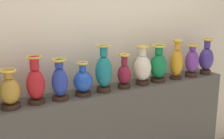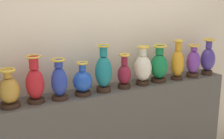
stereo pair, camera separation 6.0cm
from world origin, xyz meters
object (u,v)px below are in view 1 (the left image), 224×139
at_px(vase_violet, 192,62).
at_px(vase_indigo, 206,58).
at_px(vase_crimson, 36,83).
at_px(vase_ivory, 142,68).
at_px(vase_ochre, 10,91).
at_px(vase_amber, 177,62).
at_px(vase_cobalt, 60,82).
at_px(vase_sapphire, 83,81).
at_px(vase_emerald, 158,65).
at_px(vase_burgundy, 124,74).
at_px(vase_teal, 104,71).

height_order(vase_violet, vase_indigo, vase_indigo).
distance_m(vase_crimson, vase_ivory, 1.03).
height_order(vase_crimson, vase_violet, vase_crimson).
distance_m(vase_ochre, vase_amber, 1.65).
bearing_deg(vase_amber, vase_indigo, -2.08).
relative_size(vase_cobalt, vase_ivory, 0.92).
height_order(vase_sapphire, vase_indigo, vase_indigo).
relative_size(vase_crimson, vase_sapphire, 1.31).
relative_size(vase_sapphire, vase_emerald, 0.80).
height_order(vase_cobalt, vase_sapphire, vase_cobalt).
distance_m(vase_cobalt, vase_sapphire, 0.21).
relative_size(vase_sapphire, vase_burgundy, 0.92).
relative_size(vase_crimson, vase_emerald, 1.05).
distance_m(vase_teal, vase_burgundy, 0.22).
relative_size(vase_burgundy, vase_emerald, 0.88).
height_order(vase_emerald, vase_indigo, vase_indigo).
relative_size(vase_ochre, vase_burgundy, 0.95).
bearing_deg(vase_amber, vase_emerald, 175.87).
bearing_deg(vase_amber, vase_violet, -4.18).
distance_m(vase_crimson, vase_amber, 1.44).
distance_m(vase_crimson, vase_cobalt, 0.20).
height_order(vase_ochre, vase_ivory, vase_ivory).
distance_m(vase_sapphire, vase_emerald, 0.82).
distance_m(vase_ivory, vase_indigo, 0.81).
relative_size(vase_sapphire, vase_ivory, 0.78).
height_order(vase_crimson, vase_indigo, vase_crimson).
height_order(vase_ochre, vase_violet, vase_violet).
distance_m(vase_ivory, vase_amber, 0.41).
relative_size(vase_amber, vase_indigo, 1.04).
bearing_deg(vase_burgundy, vase_amber, -0.51).
height_order(vase_sapphire, vase_ivory, vase_ivory).
relative_size(vase_violet, vase_indigo, 0.88).
distance_m(vase_amber, vase_violet, 0.20).
height_order(vase_ochre, vase_amber, vase_amber).
bearing_deg(vase_cobalt, vase_sapphire, 0.79).
bearing_deg(vase_emerald, vase_crimson, -179.85).
height_order(vase_cobalt, vase_emerald, vase_emerald).
distance_m(vase_sapphire, vase_burgundy, 0.42).
height_order(vase_teal, vase_burgundy, vase_teal).
distance_m(vase_crimson, vase_emerald, 1.23).
bearing_deg(vase_ochre, vase_crimson, 1.97).
relative_size(vase_burgundy, vase_indigo, 0.83).
height_order(vase_burgundy, vase_indigo, vase_indigo).
bearing_deg(vase_indigo, vase_ivory, 178.26).
height_order(vase_emerald, vase_violet, vase_emerald).
relative_size(vase_ochre, vase_sapphire, 1.04).
bearing_deg(vase_ivory, vase_amber, -1.42).
bearing_deg(vase_emerald, vase_sapphire, -178.99).
xyz_separation_m(vase_crimson, vase_amber, (1.44, -0.01, 0.01)).
bearing_deg(vase_emerald, vase_amber, -4.13).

